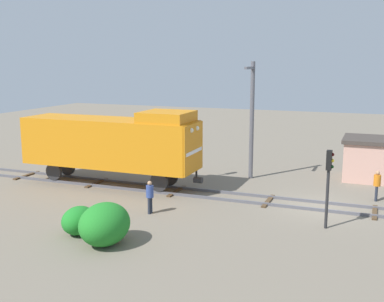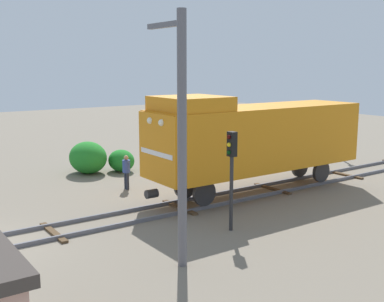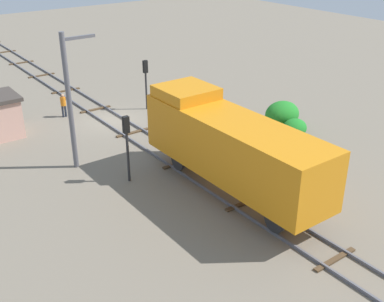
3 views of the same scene
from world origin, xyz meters
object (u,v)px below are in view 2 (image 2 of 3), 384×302
object	(u,v)px
worker_by_signal	(126,170)
locomotive	(255,136)
traffic_signal_mid	(232,162)
catenary_mast	(181,134)
traffic_signal_far	(340,119)

from	to	relation	value
worker_by_signal	locomotive	bearing A→B (deg)	-72.89
locomotive	traffic_signal_mid	distance (m)	5.42
locomotive	traffic_signal_mid	xyz separation A→B (m)	(3.40, -4.22, -0.19)
locomotive	traffic_signal_mid	size ratio (longest dim) A/B	3.14
catenary_mast	worker_by_signal	bearing A→B (deg)	162.68
traffic_signal_mid	worker_by_signal	world-z (taller)	traffic_signal_mid
traffic_signal_mid	catenary_mast	xyz separation A→B (m)	(1.54, -3.22, 1.46)
locomotive	worker_by_signal	xyz separation A→B (m)	(-4.20, -4.59, -1.78)
traffic_signal_mid	traffic_signal_far	world-z (taller)	traffic_signal_far
traffic_signal_mid	worker_by_signal	bearing A→B (deg)	-177.20
worker_by_signal	catenary_mast	world-z (taller)	catenary_mast
traffic_signal_mid	traffic_signal_far	size ratio (longest dim) A/B	1.00
traffic_signal_far	worker_by_signal	xyz separation A→B (m)	(-0.60, -15.35, -1.59)
locomotive	catenary_mast	xyz separation A→B (m)	(4.94, -7.44, 1.27)
locomotive	worker_by_signal	size ratio (longest dim) A/B	6.82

